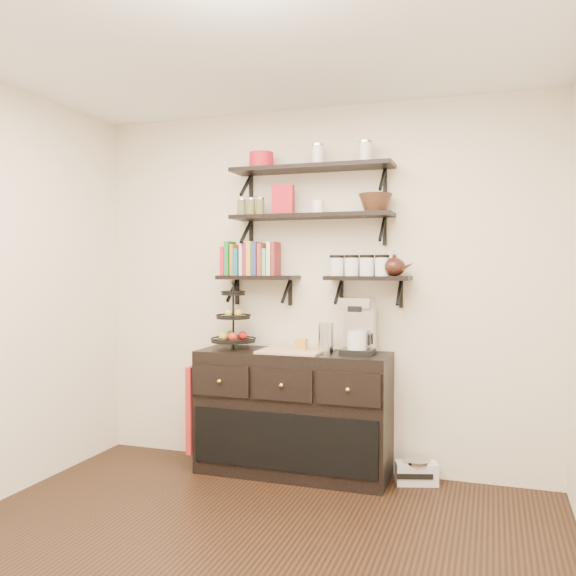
{
  "coord_description": "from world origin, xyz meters",
  "views": [
    {
      "loc": [
        1.26,
        -2.66,
        1.52
      ],
      "look_at": [
        -0.02,
        1.15,
        1.37
      ],
      "focal_mm": 38.0,
      "sensor_mm": 36.0,
      "label": 1
    }
  ],
  "objects_px": {
    "sideboard": "(293,413)",
    "coffee_maker": "(358,327)",
    "fruit_stand": "(234,326)",
    "radio": "(416,472)"
  },
  "relations": [
    {
      "from": "coffee_maker",
      "to": "radio",
      "type": "distance_m",
      "value": 1.08
    },
    {
      "from": "sideboard",
      "to": "radio",
      "type": "bearing_deg",
      "value": 5.45
    },
    {
      "from": "sideboard",
      "to": "fruit_stand",
      "type": "bearing_deg",
      "value": 179.58
    },
    {
      "from": "fruit_stand",
      "to": "radio",
      "type": "relative_size",
      "value": 1.56
    },
    {
      "from": "sideboard",
      "to": "coffee_maker",
      "type": "distance_m",
      "value": 0.8
    },
    {
      "from": "sideboard",
      "to": "radio",
      "type": "relative_size",
      "value": 4.46
    },
    {
      "from": "radio",
      "to": "fruit_stand",
      "type": "bearing_deg",
      "value": 166.81
    },
    {
      "from": "fruit_stand",
      "to": "coffee_maker",
      "type": "height_order",
      "value": "fruit_stand"
    },
    {
      "from": "sideboard",
      "to": "fruit_stand",
      "type": "relative_size",
      "value": 2.87
    },
    {
      "from": "coffee_maker",
      "to": "radio",
      "type": "xyz_separation_m",
      "value": [
        0.4,
        0.06,
        -1.01
      ]
    }
  ]
}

